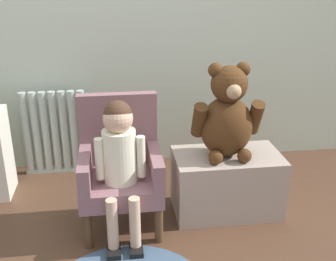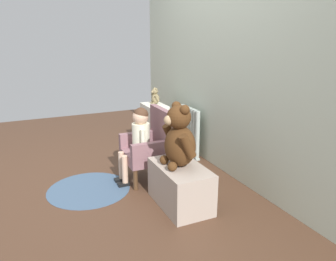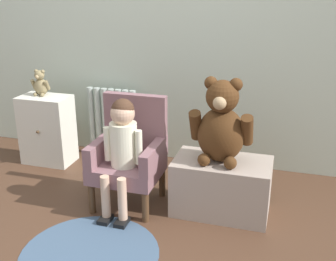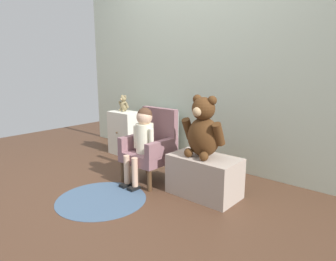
{
  "view_description": "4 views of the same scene",
  "coord_description": "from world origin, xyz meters",
  "px_view_note": "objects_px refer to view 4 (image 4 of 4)",
  "views": [
    {
      "loc": [
        -0.02,
        -1.52,
        1.35
      ],
      "look_at": [
        0.26,
        0.52,
        0.53
      ],
      "focal_mm": 45.0,
      "sensor_mm": 36.0,
      "label": 1
    },
    {
      "loc": [
        2.83,
        -0.57,
        1.41
      ],
      "look_at": [
        0.33,
        0.57,
        0.58
      ],
      "focal_mm": 35.0,
      "sensor_mm": 36.0,
      "label": 2
    },
    {
      "loc": [
        0.96,
        -1.82,
        1.43
      ],
      "look_at": [
        0.25,
        0.57,
        0.51
      ],
      "focal_mm": 45.0,
      "sensor_mm": 36.0,
      "label": 3
    },
    {
      "loc": [
        1.98,
        -1.5,
        1.12
      ],
      "look_at": [
        0.23,
        0.51,
        0.54
      ],
      "focal_mm": 32.0,
      "sensor_mm": 36.0,
      "label": 4
    }
  ],
  "objects_px": {
    "radiator": "(165,134)",
    "child_figure": "(143,135)",
    "small_dresser": "(125,133)",
    "child_armchair": "(152,146)",
    "low_bench": "(204,176)",
    "large_teddy_bear": "(203,130)",
    "small_teddy_bear": "(124,104)",
    "floor_rug": "(101,199)"
  },
  "relations": [
    {
      "from": "low_bench",
      "to": "small_teddy_bear",
      "type": "relative_size",
      "value": 2.95
    },
    {
      "from": "child_armchair",
      "to": "floor_rug",
      "type": "bearing_deg",
      "value": -90.23
    },
    {
      "from": "small_teddy_bear",
      "to": "low_bench",
      "type": "bearing_deg",
      "value": -14.84
    },
    {
      "from": "small_dresser",
      "to": "low_bench",
      "type": "height_order",
      "value": "small_dresser"
    },
    {
      "from": "radiator",
      "to": "child_figure",
      "type": "distance_m",
      "value": 0.91
    },
    {
      "from": "child_figure",
      "to": "small_teddy_bear",
      "type": "xyz_separation_m",
      "value": [
        -0.91,
        0.55,
        0.16
      ]
    },
    {
      "from": "small_teddy_bear",
      "to": "floor_rug",
      "type": "relative_size",
      "value": 0.27
    },
    {
      "from": "child_armchair",
      "to": "low_bench",
      "type": "height_order",
      "value": "child_armchair"
    },
    {
      "from": "radiator",
      "to": "child_armchair",
      "type": "distance_m",
      "value": 0.79
    },
    {
      "from": "child_armchair",
      "to": "low_bench",
      "type": "bearing_deg",
      "value": 3.24
    },
    {
      "from": "small_dresser",
      "to": "large_teddy_bear",
      "type": "bearing_deg",
      "value": -14.59
    },
    {
      "from": "large_teddy_bear",
      "to": "floor_rug",
      "type": "xyz_separation_m",
      "value": [
        -0.59,
        -0.65,
        -0.58
      ]
    },
    {
      "from": "child_figure",
      "to": "low_bench",
      "type": "bearing_deg",
      "value": 13.83
    },
    {
      "from": "small_dresser",
      "to": "floor_rug",
      "type": "xyz_separation_m",
      "value": [
        0.87,
        -1.03,
        -0.27
      ]
    },
    {
      "from": "small_dresser",
      "to": "large_teddy_bear",
      "type": "relative_size",
      "value": 1.04
    },
    {
      "from": "small_dresser",
      "to": "large_teddy_bear",
      "type": "distance_m",
      "value": 1.54
    },
    {
      "from": "child_figure",
      "to": "small_teddy_bear",
      "type": "bearing_deg",
      "value": 148.86
    },
    {
      "from": "small_dresser",
      "to": "low_bench",
      "type": "bearing_deg",
      "value": -14.22
    },
    {
      "from": "child_figure",
      "to": "floor_rug",
      "type": "height_order",
      "value": "child_figure"
    },
    {
      "from": "child_armchair",
      "to": "low_bench",
      "type": "xyz_separation_m",
      "value": [
        0.6,
        0.03,
        -0.16
      ]
    },
    {
      "from": "child_figure",
      "to": "child_armchair",
      "type": "bearing_deg",
      "value": 90.0
    },
    {
      "from": "child_armchair",
      "to": "small_teddy_bear",
      "type": "relative_size",
      "value": 3.47
    },
    {
      "from": "child_armchair",
      "to": "large_teddy_bear",
      "type": "relative_size",
      "value": 1.35
    },
    {
      "from": "radiator",
      "to": "low_bench",
      "type": "distance_m",
      "value": 1.21
    },
    {
      "from": "low_bench",
      "to": "floor_rug",
      "type": "bearing_deg",
      "value": -132.8
    },
    {
      "from": "small_dresser",
      "to": "child_figure",
      "type": "relative_size",
      "value": 0.75
    },
    {
      "from": "low_bench",
      "to": "large_teddy_bear",
      "type": "bearing_deg",
      "value": -163.39
    },
    {
      "from": "child_figure",
      "to": "small_teddy_bear",
      "type": "relative_size",
      "value": 3.6
    },
    {
      "from": "small_teddy_bear",
      "to": "radiator",
      "type": "bearing_deg",
      "value": 25.72
    },
    {
      "from": "child_armchair",
      "to": "child_figure",
      "type": "bearing_deg",
      "value": -90.0
    },
    {
      "from": "small_dresser",
      "to": "child_figure",
      "type": "distance_m",
      "value": 1.04
    },
    {
      "from": "floor_rug",
      "to": "large_teddy_bear",
      "type": "bearing_deg",
      "value": 47.83
    },
    {
      "from": "large_teddy_bear",
      "to": "floor_rug",
      "type": "bearing_deg",
      "value": -132.17
    },
    {
      "from": "radiator",
      "to": "small_dresser",
      "type": "xyz_separation_m",
      "value": [
        -0.45,
        -0.26,
        -0.01
      ]
    },
    {
      "from": "radiator",
      "to": "large_teddy_bear",
      "type": "bearing_deg",
      "value": -32.49
    },
    {
      "from": "small_dresser",
      "to": "child_armchair",
      "type": "height_order",
      "value": "child_armchair"
    },
    {
      "from": "floor_rug",
      "to": "radiator",
      "type": "bearing_deg",
      "value": 108.02
    },
    {
      "from": "small_teddy_bear",
      "to": "floor_rug",
      "type": "xyz_separation_m",
      "value": [
        0.91,
        -1.05,
        -0.64
      ]
    },
    {
      "from": "child_figure",
      "to": "large_teddy_bear",
      "type": "distance_m",
      "value": 0.61
    },
    {
      "from": "low_bench",
      "to": "child_figure",
      "type": "bearing_deg",
      "value": -166.17
    },
    {
      "from": "radiator",
      "to": "child_armchair",
      "type": "height_order",
      "value": "child_armchair"
    },
    {
      "from": "low_bench",
      "to": "small_teddy_bear",
      "type": "distance_m",
      "value": 1.63
    }
  ]
}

